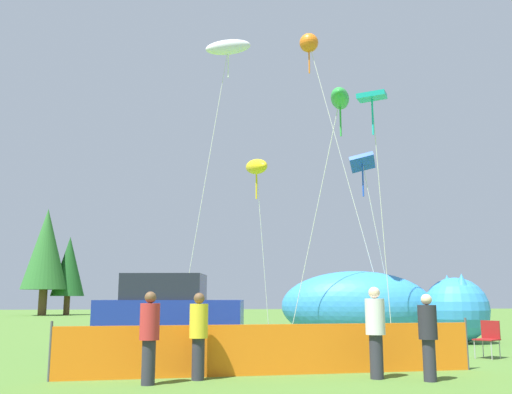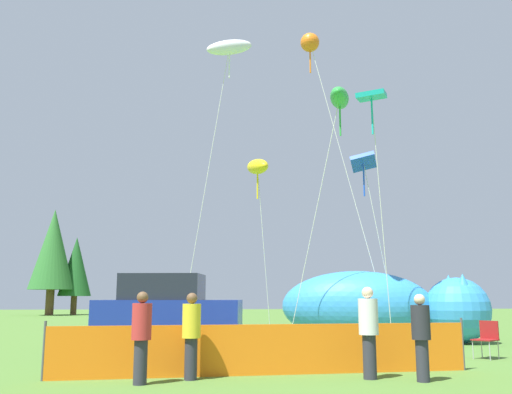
{
  "view_description": "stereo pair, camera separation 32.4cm",
  "coord_description": "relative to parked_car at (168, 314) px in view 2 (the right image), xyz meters",
  "views": [
    {
      "loc": [
        -3.28,
        -14.65,
        1.53
      ],
      "look_at": [
        -1.15,
        4.62,
        4.94
      ],
      "focal_mm": 40.0,
      "sensor_mm": 36.0,
      "label": 1
    },
    {
      "loc": [
        -2.96,
        -14.69,
        1.53
      ],
      "look_at": [
        -1.15,
        4.62,
        4.94
      ],
      "focal_mm": 40.0,
      "sensor_mm": 36.0,
      "label": 2
    }
  ],
  "objects": [
    {
      "name": "kite_white_ghost",
      "position": [
        1.89,
        5.38,
        10.47
      ],
      "size": [
        2.9,
        1.22,
        12.2
      ],
      "color": "silver",
      "rests_on": "ground"
    },
    {
      "name": "kite_green_fish",
      "position": [
        5.4,
        1.33,
        6.99
      ],
      "size": [
        2.25,
        2.44,
        8.51
      ],
      "color": "silver",
      "rests_on": "ground"
    },
    {
      "name": "horizon_tree_east",
      "position": [
        -10.26,
        35.62,
        3.14
      ],
      "size": [
        2.86,
        2.86,
        6.82
      ],
      "color": "brown",
      "rests_on": "ground"
    },
    {
      "name": "spectator_in_black_shirt",
      "position": [
        4.13,
        -5.55,
        -0.11
      ],
      "size": [
        0.38,
        0.38,
        1.72
      ],
      "color": "#2D2D38",
      "rests_on": "ground"
    },
    {
      "name": "kite_blue_box",
      "position": [
        6.91,
        3.87,
        5.36
      ],
      "size": [
        1.68,
        1.11,
        6.85
      ],
      "color": "silver",
      "rests_on": "ground"
    },
    {
      "name": "spectator_in_red_shirt",
      "position": [
        -0.13,
        -5.85,
        -0.16
      ],
      "size": [
        0.35,
        0.35,
        1.63
      ],
      "color": "#2D2D38",
      "rests_on": "ground"
    },
    {
      "name": "inflatable_cat",
      "position": [
        7.05,
        3.14,
        0.07
      ],
      "size": [
        7.16,
        4.02,
        2.43
      ],
      "rotation": [
        0.0,
        0.0,
        -0.3
      ],
      "color": "#338CD8",
      "rests_on": "ground"
    },
    {
      "name": "horizon_tree_west",
      "position": [
        -12.01,
        34.43,
        4.56
      ],
      "size": [
        3.83,
        3.83,
        9.13
      ],
      "color": "brown",
      "rests_on": "ground"
    },
    {
      "name": "ground_plane",
      "position": [
        3.9,
        -1.78,
        -1.05
      ],
      "size": [
        120.0,
        120.0,
        0.0
      ],
      "primitive_type": "plane",
      "color": "#4C752D"
    },
    {
      "name": "kite_yellow_hero",
      "position": [
        3.05,
        5.43,
        5.55
      ],
      "size": [
        1.12,
        2.22,
        7.15
      ],
      "color": "silver",
      "rests_on": "ground"
    },
    {
      "name": "kite_orange_flower",
      "position": [
        5.16,
        4.88,
        10.56
      ],
      "size": [
        2.96,
        1.69,
        12.09
      ],
      "color": "silver",
      "rests_on": "ground"
    },
    {
      "name": "safety_fence",
      "position": [
        2.27,
        -4.82,
        -0.55
      ],
      "size": [
        8.53,
        0.86,
        1.09
      ],
      "rotation": [
        0.0,
        0.0,
        0.09
      ],
      "color": "orange",
      "rests_on": "ground"
    },
    {
      "name": "spectator_in_yellow_shirt",
      "position": [
        0.76,
        -5.34,
        -0.17
      ],
      "size": [
        0.35,
        0.35,
        1.61
      ],
      "color": "#2D2D38",
      "rests_on": "ground"
    },
    {
      "name": "kite_teal_diamond",
      "position": [
        6.34,
        0.77,
        6.78
      ],
      "size": [
        1.21,
        1.21,
        8.15
      ],
      "color": "silver",
      "rests_on": "ground"
    },
    {
      "name": "spectator_in_blue_shirt",
      "position": [
        4.99,
        -5.99,
        -0.18
      ],
      "size": [
        0.35,
        0.35,
        1.58
      ],
      "color": "#2D2D38",
      "rests_on": "ground"
    },
    {
      "name": "parked_car",
      "position": [
        0.0,
        0.0,
        0.0
      ],
      "size": [
        4.2,
        2.45,
        2.17
      ],
      "rotation": [
        0.0,
        0.0,
        -0.14
      ],
      "color": "navy",
      "rests_on": "ground"
    },
    {
      "name": "folding_chair",
      "position": [
        8.13,
        -2.29,
        -0.5
      ],
      "size": [
        0.72,
        0.72,
        0.93
      ],
      "rotation": [
        0.0,
        0.0,
        -2.52
      ],
      "color": "maroon",
      "rests_on": "ground"
    }
  ]
}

